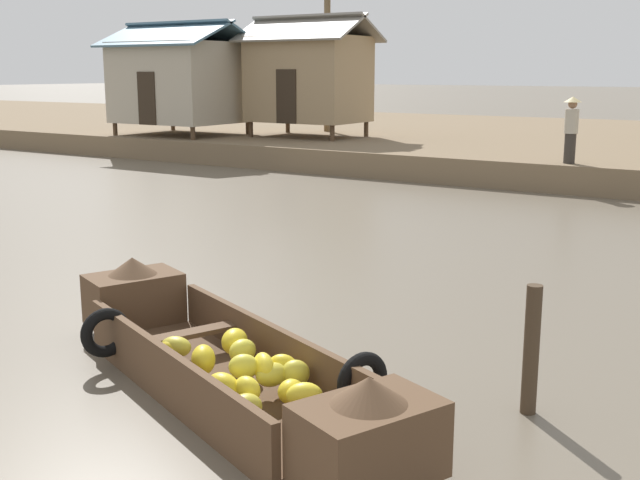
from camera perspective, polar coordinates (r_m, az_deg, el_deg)
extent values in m
plane|color=#665B4C|center=(11.46, 10.98, -3.31)|extent=(300.00, 300.00, 0.00)
cube|color=brown|center=(7.68, -6.93, -10.50)|extent=(3.92, 2.55, 0.12)
cube|color=brown|center=(7.84, -3.30, -7.76)|extent=(3.49, 1.50, 0.44)
cube|color=brown|center=(7.35, -10.94, -9.34)|extent=(3.49, 1.50, 0.44)
cube|color=brown|center=(5.84, 3.50, -14.27)|extent=(1.02, 1.21, 0.58)
cone|color=brown|center=(5.68, 3.55, -10.76)|extent=(0.73, 0.73, 0.20)
cube|color=brown|center=(9.48, -13.27, -4.11)|extent=(1.02, 1.21, 0.58)
cone|color=brown|center=(9.38, -13.38, -1.83)|extent=(0.73, 0.73, 0.20)
cube|color=brown|center=(8.25, -9.61, -6.73)|extent=(0.60, 1.08, 0.05)
torus|color=black|center=(6.92, 3.08, -10.12)|extent=(0.31, 0.53, 0.52)
torus|color=black|center=(8.40, -15.21, -6.48)|extent=(0.31, 0.53, 0.52)
ellipsoid|color=yellow|center=(7.16, -4.08, -9.14)|extent=(0.37, 0.35, 0.26)
ellipsoid|color=yellow|center=(6.86, -2.11, -10.87)|extent=(0.22, 0.25, 0.21)
ellipsoid|color=yellow|center=(6.88, -7.05, -10.58)|extent=(0.33, 0.25, 0.27)
ellipsoid|color=gold|center=(7.17, -1.80, -9.61)|extent=(0.34, 0.33, 0.25)
ellipsoid|color=yellow|center=(6.68, -1.13, -11.14)|extent=(0.37, 0.34, 0.22)
ellipsoid|color=yellow|center=(7.13, -5.53, -9.08)|extent=(0.34, 0.33, 0.23)
ellipsoid|color=gold|center=(7.13, -3.50, -9.67)|extent=(0.30, 0.36, 0.21)
ellipsoid|color=yellow|center=(7.25, -2.73, -9.19)|extent=(0.34, 0.29, 0.25)
ellipsoid|color=yellow|center=(7.37, -8.41, -8.53)|extent=(0.38, 0.40, 0.27)
ellipsoid|color=yellow|center=(7.81, -6.18, -7.28)|extent=(0.37, 0.41, 0.25)
ellipsoid|color=yellow|center=(7.60, -5.61, -7.99)|extent=(0.28, 0.32, 0.23)
ellipsoid|color=gold|center=(7.88, -10.36, -7.59)|extent=(0.36, 0.29, 0.21)
ellipsoid|color=yellow|center=(6.80, -5.29, -10.69)|extent=(0.29, 0.23, 0.23)
ellipsoid|color=yellow|center=(7.87, -10.66, -7.78)|extent=(0.32, 0.30, 0.19)
ellipsoid|color=gold|center=(6.57, -5.36, -11.91)|extent=(0.34, 0.35, 0.22)
cylinder|color=#4C3826|center=(29.73, -14.56, 7.76)|extent=(0.16, 0.16, 0.45)
cylinder|color=#4C3826|center=(27.13, -9.16, 7.61)|extent=(0.16, 0.16, 0.45)
cylinder|color=#4C3826|center=(31.84, -10.56, 8.21)|extent=(0.16, 0.16, 0.45)
cylinder|color=#4C3826|center=(29.43, -5.22, 8.05)|extent=(0.16, 0.16, 0.45)
cube|color=#B2A893|center=(29.41, -10.04, 11.11)|extent=(4.12, 3.41, 2.82)
cube|color=#2D2319|center=(28.18, -12.40, 9.94)|extent=(0.80, 0.04, 1.80)
cube|color=slate|center=(28.82, -11.34, 14.39)|extent=(4.82, 2.20, 0.93)
cube|color=slate|center=(30.07, -9.02, 14.37)|extent=(4.82, 2.20, 0.93)
cylinder|color=#4C3826|center=(28.23, -5.01, 7.97)|extent=(0.16, 0.16, 0.53)
cylinder|color=#4C3826|center=(26.29, 0.89, 7.71)|extent=(0.16, 0.16, 0.53)
cylinder|color=#4C3826|center=(30.05, -2.34, 8.25)|extent=(0.16, 0.16, 0.53)
cylinder|color=#4C3826|center=(28.24, 3.35, 8.00)|extent=(0.16, 0.16, 0.53)
cube|color=#9E8460|center=(28.09, -0.84, 11.51)|extent=(3.79, 2.67, 2.91)
cube|color=#2D2319|center=(26.98, -2.46, 10.30)|extent=(0.80, 0.04, 1.80)
cube|color=gray|center=(27.57, -1.65, 15.06)|extent=(4.49, 1.82, 0.94)
cube|color=gray|center=(28.68, -0.09, 14.95)|extent=(4.49, 1.82, 0.94)
cylinder|color=brown|center=(30.60, 0.52, 13.42)|extent=(0.24, 0.24, 5.97)
cylinder|color=#332D28|center=(20.89, 17.57, 6.32)|extent=(0.28, 0.28, 0.75)
cylinder|color=#B7AD99|center=(20.84, 17.69, 8.16)|extent=(0.34, 0.34, 0.60)
sphere|color=#9E7556|center=(20.82, 17.77, 9.31)|extent=(0.22, 0.22, 0.22)
cone|color=tan|center=(20.81, 17.79, 9.64)|extent=(0.44, 0.44, 0.14)
cylinder|color=#423323|center=(7.27, 15.00, -7.67)|extent=(0.14, 0.14, 1.18)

